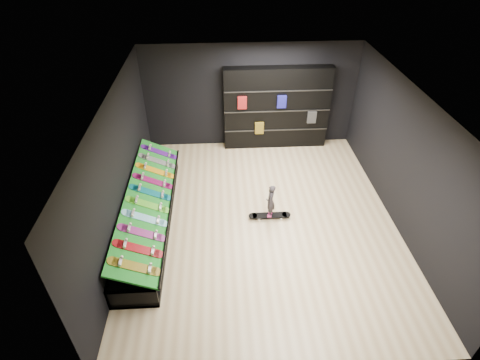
{
  "coord_description": "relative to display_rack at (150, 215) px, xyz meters",
  "views": [
    {
      "loc": [
        -0.89,
        -6.4,
        5.87
      ],
      "look_at": [
        -0.5,
        0.2,
        1.0
      ],
      "focal_mm": 28.0,
      "sensor_mm": 36.0,
      "label": 1
    }
  ],
  "objects": [
    {
      "name": "back_shelving",
      "position": [
        3.28,
        3.32,
        0.95
      ],
      "size": [
        2.99,
        0.35,
        2.39
      ],
      "primitive_type": "cube",
      "color": "black",
      "rests_on": "ground"
    },
    {
      "name": "display_board_6",
      "position": [
        0.06,
        0.63,
        0.49
      ],
      "size": [
        0.93,
        0.22,
        0.5
      ],
      "primitive_type": null,
      "rotation": [
        0.0,
        0.44,
        0.0
      ],
      "color": "#E5198C",
      "rests_on": "turf_ramp"
    },
    {
      "name": "display_board_9",
      "position": [
        0.06,
        1.9,
        0.49
      ],
      "size": [
        0.93,
        0.22,
        0.5
      ],
      "primitive_type": null,
      "rotation": [
        0.0,
        0.44,
        0.0
      ],
      "color": "purple",
      "rests_on": "turf_ramp"
    },
    {
      "name": "display_board_0",
      "position": [
        0.06,
        -1.9,
        0.49
      ],
      "size": [
        0.93,
        0.22,
        0.5
      ],
      "primitive_type": null,
      "rotation": [
        0.0,
        0.44,
        0.0
      ],
      "color": "yellow",
      "rests_on": "turf_ramp"
    },
    {
      "name": "wall_right",
      "position": [
        5.55,
        0.0,
        1.25
      ],
      "size": [
        0.02,
        7.0,
        3.0
      ],
      "primitive_type": "cube",
      "color": "black",
      "rests_on": "ground"
    },
    {
      "name": "display_board_7",
      "position": [
        0.06,
        1.06,
        0.49
      ],
      "size": [
        0.93,
        0.22,
        0.5
      ],
      "primitive_type": null,
      "rotation": [
        0.0,
        0.44,
        0.0
      ],
      "color": "orange",
      "rests_on": "turf_ramp"
    },
    {
      "name": "wall_front",
      "position": [
        2.55,
        -3.5,
        1.25
      ],
      "size": [
        6.0,
        0.02,
        3.0
      ],
      "primitive_type": "cube",
      "color": "black",
      "rests_on": "ground"
    },
    {
      "name": "wall_back",
      "position": [
        2.55,
        3.5,
        1.25
      ],
      "size": [
        6.0,
        0.02,
        3.0
      ],
      "primitive_type": "cube",
      "color": "black",
      "rests_on": "ground"
    },
    {
      "name": "display_rack",
      "position": [
        0.0,
        0.0,
        0.0
      ],
      "size": [
        0.9,
        4.5,
        0.5
      ],
      "primitive_type": null,
      "color": "black",
      "rests_on": "ground"
    },
    {
      "name": "child",
      "position": [
        2.73,
        0.03,
        0.09
      ],
      "size": [
        0.17,
        0.21,
        0.5
      ],
      "primitive_type": "imported",
      "rotation": [
        0.0,
        0.0,
        -1.79
      ],
      "color": "black",
      "rests_on": "floor_skateboard"
    },
    {
      "name": "display_board_5",
      "position": [
        0.06,
        0.21,
        0.49
      ],
      "size": [
        0.93,
        0.22,
        0.5
      ],
      "primitive_type": null,
      "rotation": [
        0.0,
        0.44,
        0.0
      ],
      "color": "#0C8C99",
      "rests_on": "turf_ramp"
    },
    {
      "name": "turf_ramp",
      "position": [
        0.05,
        0.0,
        0.46
      ],
      "size": [
        0.92,
        4.5,
        0.46
      ],
      "primitive_type": "cube",
      "rotation": [
        0.0,
        0.44,
        0.0
      ],
      "color": "#116C18",
      "rests_on": "display_rack"
    },
    {
      "name": "display_board_2",
      "position": [
        0.06,
        -1.06,
        0.49
      ],
      "size": [
        0.93,
        0.22,
        0.5
      ],
      "primitive_type": null,
      "rotation": [
        0.0,
        0.44,
        0.0
      ],
      "color": "#2626BF",
      "rests_on": "turf_ramp"
    },
    {
      "name": "display_board_3",
      "position": [
        0.06,
        -0.63,
        0.49
      ],
      "size": [
        0.93,
        0.22,
        0.5
      ],
      "primitive_type": null,
      "rotation": [
        0.0,
        0.44,
        0.0
      ],
      "color": "#0CB2E5",
      "rests_on": "turf_ramp"
    },
    {
      "name": "display_board_8",
      "position": [
        0.06,
        1.48,
        0.49
      ],
      "size": [
        0.93,
        0.22,
        0.5
      ],
      "primitive_type": null,
      "rotation": [
        0.0,
        0.44,
        0.0
      ],
      "color": "black",
      "rests_on": "turf_ramp"
    },
    {
      "name": "ceiling",
      "position": [
        2.55,
        0.0,
        2.75
      ],
      "size": [
        6.0,
        7.0,
        0.01
      ],
      "primitive_type": "cube",
      "color": "white",
      "rests_on": "ground"
    },
    {
      "name": "display_board_4",
      "position": [
        0.06,
        -0.21,
        0.49
      ],
      "size": [
        0.93,
        0.22,
        0.5
      ],
      "primitive_type": null,
      "rotation": [
        0.0,
        0.44,
        0.0
      ],
      "color": "green",
      "rests_on": "turf_ramp"
    },
    {
      "name": "display_board_1",
      "position": [
        0.06,
        -1.48,
        0.49
      ],
      "size": [
        0.93,
        0.22,
        0.5
      ],
      "primitive_type": null,
      "rotation": [
        0.0,
        0.44,
        0.0
      ],
      "color": "red",
      "rests_on": "turf_ramp"
    },
    {
      "name": "floor",
      "position": [
        2.55,
        0.0,
        -0.25
      ],
      "size": [
        6.0,
        7.0,
        0.01
      ],
      "primitive_type": "cube",
      "color": "beige",
      "rests_on": "ground"
    },
    {
      "name": "wall_left",
      "position": [
        -0.45,
        0.0,
        1.25
      ],
      "size": [
        0.02,
        7.0,
        3.0
      ],
      "primitive_type": "cube",
      "color": "black",
      "rests_on": "ground"
    },
    {
      "name": "floor_skateboard",
      "position": [
        2.73,
        0.03,
        -0.21
      ],
      "size": [
        0.98,
        0.22,
        0.09
      ],
      "primitive_type": null,
      "rotation": [
        0.0,
        0.0,
        -0.0
      ],
      "color": "black",
      "rests_on": "ground"
    }
  ]
}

